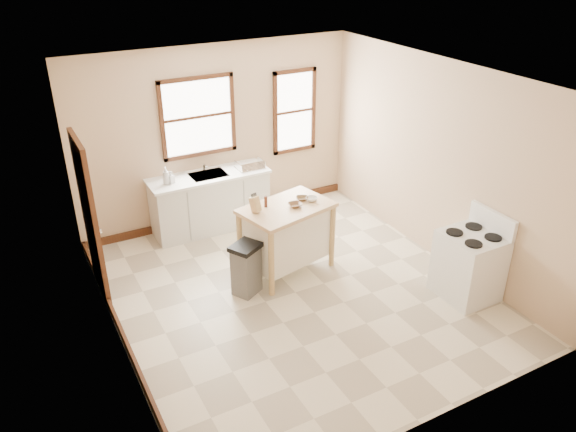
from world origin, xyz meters
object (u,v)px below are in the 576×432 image
object	(u,v)px
pepper_grinder	(266,202)
soap_bottle_a	(166,176)
bowl_c	(312,199)
soap_bottle_b	(171,177)
kitchen_island	(287,239)
bowl_b	(302,198)
trash_bin	(246,269)
dish_rack	(250,165)
bowl_a	(295,205)
knife_block	(255,205)
gas_stove	(470,257)

from	to	relation	value
pepper_grinder	soap_bottle_a	bearing A→B (deg)	120.66
bowl_c	soap_bottle_a	bearing A→B (deg)	133.10
soap_bottle_b	pepper_grinder	distance (m)	1.70
soap_bottle_a	pepper_grinder	xyz separation A→B (m)	(0.88, -1.49, 0.00)
kitchen_island	bowl_b	world-z (taller)	bowl_b
trash_bin	soap_bottle_a	bearing A→B (deg)	73.66
soap_bottle_b	dish_rack	size ratio (longest dim) A/B	0.43
bowl_a	trash_bin	bearing A→B (deg)	-167.21
soap_bottle_a	knife_block	bearing A→B (deg)	-50.19
soap_bottle_a	gas_stove	size ratio (longest dim) A/B	0.23
dish_rack	pepper_grinder	xyz separation A→B (m)	(-0.45, -1.46, 0.08)
knife_block	bowl_a	bearing A→B (deg)	-37.21
kitchen_island	knife_block	size ratio (longest dim) A/B	5.99
knife_block	pepper_grinder	world-z (taller)	knife_block
soap_bottle_b	bowl_b	size ratio (longest dim) A/B	1.11
soap_bottle_a	trash_bin	size ratio (longest dim) A/B	0.37
soap_bottle_b	knife_block	world-z (taller)	knife_block
pepper_grinder	bowl_a	bearing A→B (deg)	-26.57
soap_bottle_b	kitchen_island	size ratio (longest dim) A/B	0.15
kitchen_island	knife_block	xyz separation A→B (m)	(-0.43, 0.05, 0.59)
kitchen_island	gas_stove	size ratio (longest dim) A/B	1.04
bowl_b	bowl_c	xyz separation A→B (m)	(0.10, -0.09, 0.00)
soap_bottle_a	gas_stove	xyz separation A→B (m)	(2.88, -3.25, -0.48)
pepper_grinder	bowl_a	xyz separation A→B (m)	(0.35, -0.17, -0.05)
soap_bottle_a	dish_rack	world-z (taller)	soap_bottle_a
soap_bottle_a	gas_stove	bearing A→B (deg)	-32.85
kitchen_island	dish_rack	bearing A→B (deg)	69.94
soap_bottle_a	gas_stove	distance (m)	4.37
soap_bottle_b	kitchen_island	world-z (taller)	soap_bottle_b
pepper_grinder	bowl_c	size ratio (longest dim) A/B	0.93
soap_bottle_b	gas_stove	distance (m)	4.31
soap_bottle_b	bowl_a	xyz separation A→B (m)	(1.16, -1.66, -0.01)
kitchen_island	bowl_a	size ratio (longest dim) A/B	6.67
soap_bottle_a	dish_rack	bearing A→B (deg)	14.20
bowl_a	bowl_c	world-z (taller)	bowl_c
soap_bottle_a	bowl_a	world-z (taller)	soap_bottle_a
gas_stove	kitchen_island	bearing A→B (deg)	136.81
soap_bottle_a	trash_bin	bearing A→B (deg)	-61.92
dish_rack	knife_block	bearing A→B (deg)	-134.57
kitchen_island	bowl_b	size ratio (longest dim) A/B	7.25
soap_bottle_b	bowl_b	bearing A→B (deg)	-72.88
soap_bottle_a	soap_bottle_b	distance (m)	0.08
knife_block	dish_rack	bearing A→B (deg)	41.81
pepper_grinder	bowl_b	bearing A→B (deg)	-4.23
dish_rack	bowl_c	world-z (taller)	bowl_c
soap_bottle_b	gas_stove	size ratio (longest dim) A/B	0.16
knife_block	kitchen_island	bearing A→B (deg)	-32.55
soap_bottle_b	bowl_a	bearing A→B (deg)	-79.29
pepper_grinder	gas_stove	bearing A→B (deg)	-41.36
bowl_c	bowl_a	bearing A→B (deg)	-170.20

